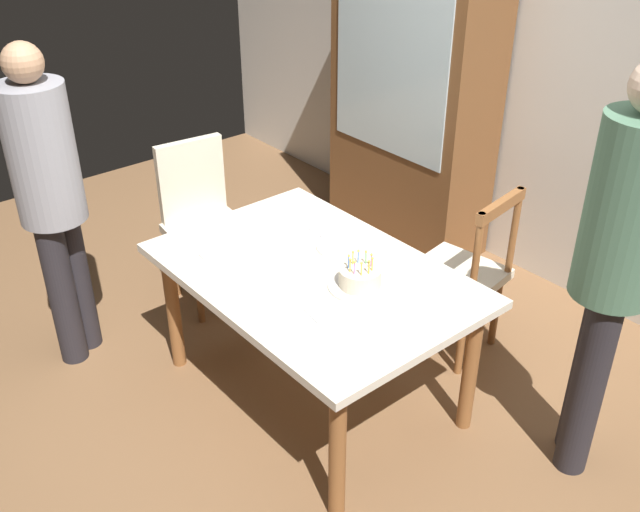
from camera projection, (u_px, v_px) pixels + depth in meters
name	position (u px, v px, depth m)	size (l,w,h in m)	color
ground	(314.00, 392.00, 3.65)	(6.40, 6.40, 0.00)	brown
back_wall	(569.00, 70.00, 4.01)	(6.40, 0.10, 2.60)	beige
dining_table	(313.00, 287.00, 3.33)	(1.47, 1.00, 0.72)	silver
birthday_cake	(360.00, 279.00, 3.15)	(0.28, 0.28, 0.16)	silver
plate_near_celebrant	(222.00, 251.00, 3.43)	(0.22, 0.22, 0.01)	white
plate_far_side	(340.00, 247.00, 3.46)	(0.22, 0.22, 0.01)	white
fork_near_celebrant	(205.00, 239.00, 3.54)	(0.18, 0.02, 0.01)	silver
fork_far_side	(320.00, 235.00, 3.57)	(0.18, 0.02, 0.01)	silver
fork_near_guest	(313.00, 317.00, 2.97)	(0.18, 0.02, 0.01)	silver
chair_spindle_back	(461.00, 276.00, 3.74)	(0.50, 0.50, 0.95)	beige
chair_upholstered	(202.00, 214.00, 4.18)	(0.49, 0.49, 0.95)	beige
person_celebrant	(50.00, 192.00, 3.47)	(0.32, 0.32, 1.67)	#262328
person_guest	(617.00, 258.00, 2.76)	(0.32, 0.32, 1.81)	#262328
china_cabinet	(412.00, 101.00, 4.62)	(1.10, 0.45, 1.90)	brown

